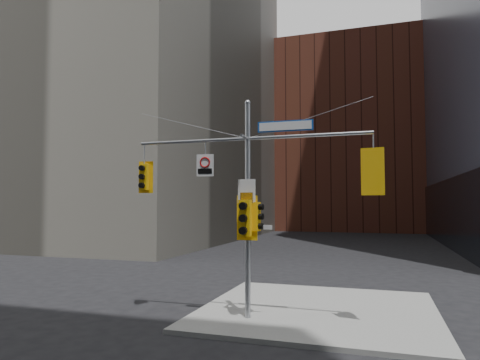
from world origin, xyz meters
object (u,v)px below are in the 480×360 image
Objects in this scene: traffic_light_pole_side at (257,217)px; traffic_light_pole_front at (245,218)px; signal_assembly at (248,186)px; regulatory_sign_arm at (205,165)px; traffic_light_east_arm at (374,172)px; traffic_light_west_arm at (144,177)px; street_sign_blade at (285,126)px.

traffic_light_pole_front reaches higher than traffic_light_pole_side.
regulatory_sign_arm is (-1.51, -0.02, 0.76)m from signal_assembly.
regulatory_sign_arm is (-5.49, -0.02, 0.37)m from traffic_light_east_arm.
regulatory_sign_arm is (-1.51, 0.25, 1.79)m from traffic_light_pole_front.
traffic_light_west_arm is 0.81× the size of traffic_light_east_arm.
traffic_light_west_arm is at bearing 174.78° from regulatory_sign_arm.
street_sign_blade reaches higher than traffic_light_west_arm.
traffic_light_east_arm reaches higher than traffic_light_pole_side.
street_sign_blade is (1.27, 0.00, 1.93)m from signal_assembly.
signal_assembly is 5.65× the size of traffic_light_east_arm.
signal_assembly is 2.31m from street_sign_blade.
street_sign_blade is 2.41× the size of regulatory_sign_arm.
traffic_light_east_arm is 4.23m from traffic_light_pole_front.
street_sign_blade is at bearing 9.30° from traffic_light_east_arm.
signal_assembly is at bearing 98.06° from traffic_light_pole_side.
traffic_light_pole_front is at bearing -13.65° from regulatory_sign_arm.
regulatory_sign_arm is (2.38, -0.03, 0.37)m from traffic_light_west_arm.
street_sign_blade is (-2.71, 0.00, 1.55)m from traffic_light_east_arm.
street_sign_blade is at bearing 0.15° from signal_assembly.
traffic_light_west_arm is 0.79× the size of traffic_light_pole_front.
signal_assembly is 8.47× the size of traffic_light_pole_side.
regulatory_sign_arm is at bearing -5.39° from traffic_light_west_arm.
traffic_light_west_arm is at bearing 97.61° from traffic_light_pole_side.
signal_assembly is 10.64× the size of regulatory_sign_arm.
traffic_light_pole_front is at bearing 137.73° from traffic_light_pole_side.
street_sign_blade is (0.95, 0.00, 2.93)m from traffic_light_pole_side.
traffic_light_west_arm is 7.87m from traffic_light_east_arm.
traffic_light_west_arm is at bearing 178.44° from street_sign_blade.
signal_assembly is 5.51× the size of traffic_light_pole_front.
traffic_light_pole_front is at bearing -89.99° from signal_assembly.
traffic_light_west_arm is at bearing 9.27° from traffic_light_east_arm.
traffic_light_west_arm is 4.15m from traffic_light_pole_front.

